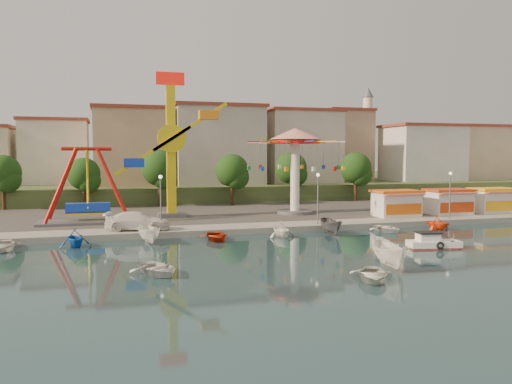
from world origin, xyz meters
name	(u,v)px	position (x,y,z in m)	size (l,w,h in m)	color
ground	(287,260)	(0.00, 0.00, 0.00)	(200.00, 200.00, 0.00)	#15333A
quay_deck	(179,194)	(0.00, 62.00, 0.30)	(200.00, 100.00, 0.60)	#9E998E
asphalt_pad	(210,209)	(0.00, 30.00, 0.60)	(90.00, 28.00, 0.01)	#4C4944
hill_terrace	(176,186)	(0.00, 67.00, 1.50)	(200.00, 60.00, 3.00)	#384C26
pirate_ship_ride	(88,187)	(-14.84, 20.83, 4.39)	(10.00, 5.00, 8.00)	#59595E
kamikaze_tower	(175,150)	(-5.36, 23.11, 8.37)	(8.59, 3.10, 16.50)	#59595E
wave_swinger	(295,151)	(8.99, 22.35, 8.20)	(11.60, 11.60, 10.40)	#59595E
booth_left	(396,203)	(19.39, 16.49, 2.16)	(5.40, 3.78, 3.08)	white
booth_mid	(449,201)	(26.56, 16.49, 2.16)	(5.40, 3.78, 3.08)	white
booth_right	(493,200)	(32.98, 16.49, 2.16)	(5.40, 3.78, 3.08)	white
lamp_post_1	(161,204)	(-8.00, 13.00, 3.10)	(0.14, 0.14, 5.00)	#59595E
lamp_post_2	(318,200)	(8.00, 13.00, 3.10)	(0.14, 0.14, 5.00)	#59595E
lamp_post_3	(450,197)	(24.00, 13.00, 3.10)	(0.14, 0.14, 5.00)	#59595E
tree_0	(3,173)	(-26.00, 36.98, 5.47)	(4.60, 4.60, 7.19)	#382314
tree_1	(84,174)	(-16.00, 36.24, 5.20)	(4.35, 4.35, 6.80)	#382314
tree_2	(159,168)	(-6.00, 35.81, 5.92)	(5.02, 5.02, 7.85)	#382314
tree_3	(232,170)	(4.00, 34.36, 5.55)	(4.68, 4.68, 7.32)	#382314
tree_4	(291,168)	(14.00, 37.35, 5.75)	(4.86, 4.86, 7.60)	#382314
tree_5	(356,168)	(24.00, 35.54, 5.71)	(4.83, 4.83, 7.54)	#382314
building_1	(53,158)	(-21.33, 51.38, 7.32)	(12.33, 9.01, 8.63)	silver
building_2	(137,150)	(-8.19, 51.96, 8.62)	(11.95, 9.28, 11.23)	tan
building_3	(221,156)	(5.60, 48.80, 7.60)	(12.59, 10.50, 9.20)	beige
building_4	(289,156)	(19.07, 52.20, 7.62)	(10.75, 9.23, 9.24)	beige
building_5	(359,150)	(32.37, 50.33, 8.61)	(12.77, 10.96, 11.21)	tan
building_6	(419,147)	(44.15, 48.77, 9.18)	(8.23, 8.98, 12.36)	silver
building_7	(454,157)	(56.03, 53.70, 7.38)	(11.59, 10.93, 8.76)	beige
minaret	(367,130)	(36.00, 54.00, 12.55)	(2.80, 2.80, 18.00)	silver
cabin_motorboat	(433,244)	(13.12, 0.86, 0.40)	(4.49, 2.39, 1.50)	white
rowboat_a	(158,268)	(-9.64, -2.04, 0.40)	(2.79, 3.91, 0.81)	silver
rowboat_b	(372,274)	(2.97, -7.25, 0.39)	(2.66, 3.72, 0.77)	silver
skiff	(390,255)	(5.90, -4.47, 0.91)	(1.78, 4.74, 1.83)	white
van	(138,221)	(-10.10, 14.00, 1.48)	(2.45, 6.04, 1.75)	white
moored_boat_0	(2,245)	(-21.08, 9.80, 0.43)	(2.99, 4.19, 0.87)	silver
moored_boat_1	(75,238)	(-15.48, 9.80, 0.79)	(2.60, 3.02, 1.59)	blue
moored_boat_2	(149,234)	(-9.33, 9.80, 0.81)	(1.57, 4.18, 1.61)	silver
moored_boat_3	(216,236)	(-3.38, 9.80, 0.39)	(2.68, 3.75, 0.78)	#AF280E
moored_boat_4	(281,229)	(2.92, 9.80, 0.77)	(2.52, 2.92, 1.54)	white
moored_boat_5	(331,226)	(8.06, 9.80, 0.80)	(1.56, 4.15, 1.60)	#4F4F53
moored_boat_6	(387,228)	(14.20, 9.80, 0.37)	(2.56, 3.59, 0.74)	white
moored_boat_7	(437,222)	(20.11, 9.80, 0.77)	(2.52, 2.92, 1.54)	#F54815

